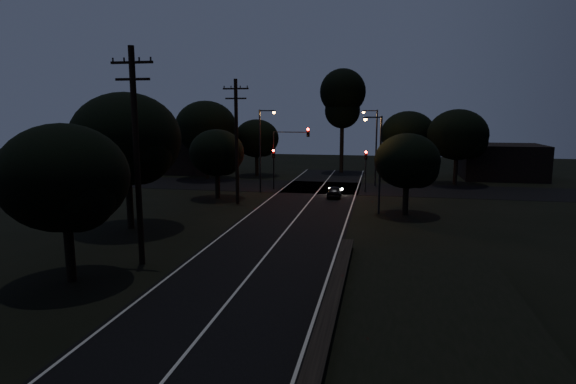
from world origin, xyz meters
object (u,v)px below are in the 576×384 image
(utility_pole_far, at_px, (237,140))
(streetlight_c, at_px, (378,158))
(signal_left, at_px, (274,161))
(signal_right, at_px, (366,163))
(streetlight_a, at_px, (262,145))
(streetlight_b, at_px, (374,142))
(car, at_px, (335,192))
(signal_mast, at_px, (290,147))
(utility_pole_mid, at_px, (137,154))
(tall_pine, at_px, (343,98))

(utility_pole_far, height_order, streetlight_c, utility_pole_far)
(signal_left, distance_m, signal_right, 9.20)
(streetlight_a, bearing_deg, streetlight_b, 29.48)
(car, bearing_deg, signal_right, -128.33)
(utility_pole_far, xyz_separation_m, signal_mast, (3.09, 7.99, -1.15))
(car, bearing_deg, utility_pole_mid, 68.53)
(utility_pole_mid, relative_size, signal_left, 2.68)
(signal_mast, height_order, car, signal_mast)
(streetlight_b, bearing_deg, signal_mast, -154.01)
(streetlight_b, bearing_deg, streetlight_c, -87.86)
(utility_pole_mid, distance_m, streetlight_c, 19.15)
(streetlight_a, bearing_deg, utility_pole_mid, -91.73)
(streetlight_b, height_order, car, streetlight_b)
(signal_left, bearing_deg, streetlight_b, 22.05)
(signal_right, distance_m, streetlight_a, 10.26)
(utility_pole_mid, xyz_separation_m, car, (7.93, 21.47, -5.20))
(car, bearing_deg, tall_pine, -88.30)
(signal_right, height_order, signal_mast, signal_mast)
(tall_pine, xyz_separation_m, streetlight_b, (4.31, -11.00, -4.86))
(signal_right, height_order, streetlight_b, streetlight_b)
(utility_pole_far, height_order, streetlight_a, utility_pole_far)
(utility_pole_mid, distance_m, car, 23.47)
(tall_pine, relative_size, streetlight_c, 1.76)
(utility_pole_mid, xyz_separation_m, signal_right, (10.60, 24.99, -2.90))
(signal_left, distance_m, streetlight_a, 2.77)
(utility_pole_mid, relative_size, utility_pole_far, 1.05)
(signal_right, xyz_separation_m, streetlight_c, (1.23, -9.99, 1.51))
(streetlight_c, height_order, car, streetlight_c)
(car, bearing_deg, utility_pole_far, 28.19)
(streetlight_b, bearing_deg, signal_right, -100.00)
(signal_left, height_order, streetlight_c, streetlight_c)
(car, bearing_deg, signal_left, -29.50)
(signal_right, distance_m, signal_mast, 7.66)
(streetlight_b, bearing_deg, tall_pine, 111.38)
(signal_right, height_order, streetlight_c, streetlight_c)
(signal_mast, distance_m, car, 7.10)
(tall_pine, bearing_deg, streetlight_a, -110.36)
(streetlight_a, height_order, streetlight_c, streetlight_a)
(utility_pole_mid, distance_m, signal_right, 27.30)
(utility_pole_mid, relative_size, signal_mast, 1.76)
(signal_left, xyz_separation_m, streetlight_a, (-0.71, -1.99, 1.80))
(streetlight_c, bearing_deg, streetlight_b, 92.14)
(utility_pole_far, bearing_deg, signal_left, 80.06)
(utility_pole_mid, height_order, tall_pine, tall_pine)
(utility_pole_mid, relative_size, streetlight_b, 1.38)
(tall_pine, bearing_deg, signal_mast, -104.62)
(utility_pole_mid, height_order, utility_pole_far, utility_pole_mid)
(utility_pole_mid, height_order, car, utility_pole_mid)
(streetlight_a, xyz_separation_m, streetlight_b, (10.61, 6.00, 0.00))
(signal_right, relative_size, car, 1.30)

